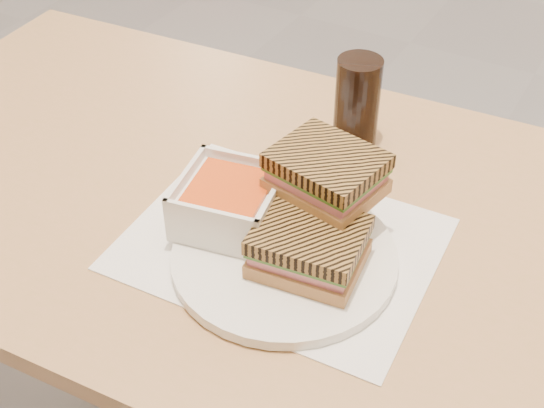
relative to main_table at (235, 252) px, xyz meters
The scene contains 7 objects.
main_table is the anchor object (origin of this frame).
tray_liner 0.17m from the main_table, 28.07° to the right, with size 0.39×0.31×0.00m.
plate 0.20m from the main_table, 33.46° to the right, with size 0.28×0.28×0.01m.
soup_bowl 0.18m from the main_table, 59.17° to the right, with size 0.14×0.14×0.07m.
panini_lower 0.24m from the main_table, 28.20° to the right, with size 0.14×0.12×0.06m.
panini_upper 0.25m from the main_table, ahead, with size 0.14×0.13×0.06m.
cola_glass 0.28m from the main_table, 63.33° to the left, with size 0.07×0.07×0.14m.
Camera 1 is at (0.34, -2.58, 1.38)m, focal length 48.14 mm.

